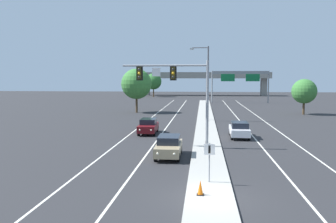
# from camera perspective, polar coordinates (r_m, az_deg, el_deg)

# --- Properties ---
(ground_plane) EXTENTS (260.00, 260.00, 0.00)m
(ground_plane) POSITION_cam_1_polar(r_m,az_deg,el_deg) (18.04, 6.77, -13.78)
(ground_plane) COLOR #28282B
(median_island) EXTENTS (2.40, 110.00, 0.15)m
(median_island) POSITION_cam_1_polar(r_m,az_deg,el_deg) (35.51, 6.24, -4.03)
(median_island) COLOR #9E9B93
(median_island) RESTS_ON ground
(lane_stripe_oncoming_center) EXTENTS (0.14, 100.00, 0.01)m
(lane_stripe_oncoming_center) POSITION_cam_1_polar(r_m,az_deg,el_deg) (42.66, -0.18, -2.48)
(lane_stripe_oncoming_center) COLOR silver
(lane_stripe_oncoming_center) RESTS_ON ground
(lane_stripe_receding_center) EXTENTS (0.14, 100.00, 0.01)m
(lane_stripe_receding_center) POSITION_cam_1_polar(r_m,az_deg,el_deg) (42.74, 12.47, -2.60)
(lane_stripe_receding_center) COLOR silver
(lane_stripe_receding_center) RESTS_ON ground
(edge_stripe_left) EXTENTS (0.14, 100.00, 0.01)m
(edge_stripe_left) POSITION_cam_1_polar(r_m,az_deg,el_deg) (43.12, -4.55, -2.42)
(edge_stripe_left) COLOR silver
(edge_stripe_left) RESTS_ON ground
(edge_stripe_right) EXTENTS (0.14, 100.00, 0.01)m
(edge_stripe_right) POSITION_cam_1_polar(r_m,az_deg,el_deg) (43.26, 16.82, -2.61)
(edge_stripe_right) COLOR silver
(edge_stripe_right) RESTS_ON ground
(overhead_signal_mast) EXTENTS (7.27, 0.44, 7.20)m
(overhead_signal_mast) POSITION_cam_1_polar(r_m,az_deg,el_deg) (29.61, 1.90, 4.32)
(overhead_signal_mast) COLOR gray
(overhead_signal_mast) RESTS_ON median_island
(median_sign_post) EXTENTS (0.60, 0.10, 2.20)m
(median_sign_post) POSITION_cam_1_polar(r_m,az_deg,el_deg) (19.78, 6.69, -7.26)
(median_sign_post) COLOR gray
(median_sign_post) RESTS_ON median_island
(street_lamp_median) EXTENTS (2.58, 0.28, 10.00)m
(street_lamp_median) POSITION_cam_1_polar(r_m,az_deg,el_deg) (48.29, 6.22, 5.31)
(street_lamp_median) COLOR #4C4C51
(street_lamp_median) RESTS_ON median_island
(car_oncoming_tan) EXTENTS (1.85, 4.48, 1.58)m
(car_oncoming_tan) POSITION_cam_1_polar(r_m,az_deg,el_deg) (26.56, 0.13, -5.61)
(car_oncoming_tan) COLOR tan
(car_oncoming_tan) RESTS_ON ground
(car_oncoming_darkred) EXTENTS (1.92, 4.51, 1.58)m
(car_oncoming_darkred) POSITION_cam_1_polar(r_m,az_deg,el_deg) (37.49, -3.20, -2.35)
(car_oncoming_darkred) COLOR #5B0F14
(car_oncoming_darkred) RESTS_ON ground
(car_receding_white) EXTENTS (1.88, 4.50, 1.58)m
(car_receding_white) POSITION_cam_1_polar(r_m,az_deg,el_deg) (35.67, 11.46, -2.85)
(car_receding_white) COLOR silver
(car_receding_white) RESTS_ON ground
(traffic_cone_median_nose) EXTENTS (0.36, 0.36, 0.74)m
(traffic_cone_median_nose) POSITION_cam_1_polar(r_m,az_deg,el_deg) (17.91, 5.25, -12.19)
(traffic_cone_median_nose) COLOR black
(traffic_cone_median_nose) RESTS_ON median_island
(highway_sign_gantry) EXTENTS (13.28, 0.42, 7.50)m
(highway_sign_gantry) POSITION_cam_1_polar(r_m,az_deg,el_deg) (84.17, 11.60, 5.56)
(highway_sign_gantry) COLOR gray
(highway_sign_gantry) RESTS_ON ground
(overpass_bridge) EXTENTS (42.40, 6.40, 7.65)m
(overpass_bridge) POSITION_cam_1_polar(r_m,az_deg,el_deg) (116.91, 5.90, 5.42)
(overpass_bridge) COLOR gray
(overpass_bridge) RESTS_ON ground
(tree_far_right_b) EXTENTS (3.95, 3.95, 5.71)m
(tree_far_right_b) POSITION_cam_1_polar(r_m,az_deg,el_deg) (60.63, 21.17, 3.06)
(tree_far_right_b) COLOR #4C3823
(tree_far_right_b) RESTS_ON ground
(tree_far_left_b) EXTENTS (5.14, 5.14, 7.44)m
(tree_far_left_b) POSITION_cam_1_polar(r_m,az_deg,el_deg) (59.79, -5.12, 4.46)
(tree_far_left_b) COLOR #4C3823
(tree_far_left_b) RESTS_ON ground
(tree_far_left_a) EXTENTS (4.98, 4.98, 7.20)m
(tree_far_left_a) POSITION_cam_1_polar(r_m,az_deg,el_deg) (109.14, -2.36, 4.87)
(tree_far_left_a) COLOR #4C3823
(tree_far_left_a) RESTS_ON ground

